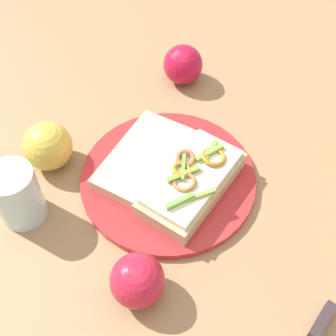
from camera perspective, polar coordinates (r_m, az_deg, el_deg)
name	(u,v)px	position (r m, az deg, el deg)	size (l,w,h in m)	color
ground_plane	(168,181)	(0.70, 0.00, -1.63)	(2.00, 2.00, 0.00)	#93714C
plate	(168,178)	(0.69, 0.00, -1.33)	(0.27, 0.27, 0.01)	#B6282B
sandwich	(192,181)	(0.66, 3.14, -1.70)	(0.19, 0.18, 0.05)	tan
bread_slice_side	(145,159)	(0.69, -2.97, 1.17)	(0.17, 0.10, 0.02)	beige
apple_0	(137,280)	(0.58, -3.98, -14.26)	(0.07, 0.07, 0.07)	#B81C35
apple_1	(183,65)	(0.83, 1.94, 13.18)	(0.07, 0.07, 0.07)	#B31234
apple_3	(48,146)	(0.71, -15.26, 2.73)	(0.08, 0.08, 0.08)	gold
drinking_glass	(17,195)	(0.66, -18.89, -3.33)	(0.07, 0.07, 0.09)	silver
knife	(318,329)	(0.61, 18.72, -19.08)	(0.09, 0.09, 0.02)	silver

